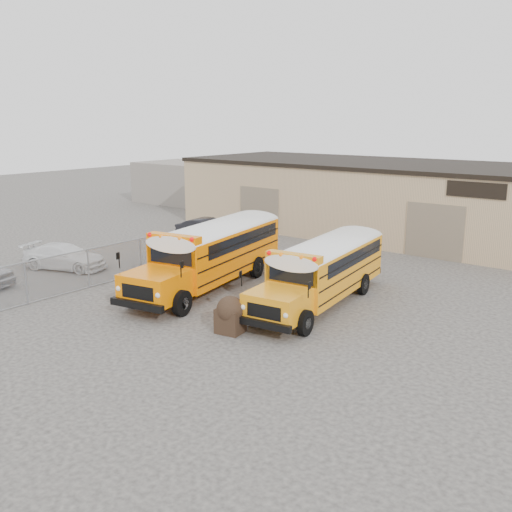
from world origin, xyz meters
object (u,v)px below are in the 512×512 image
Objects in this scene: car_dark at (209,230)px; school_bus_right at (370,242)px; school_bus_left at (271,227)px; car_white at (65,257)px; tarp_bundle at (230,314)px.

school_bus_right is at bearing -99.51° from car_dark.
car_dark is at bearing 170.40° from school_bus_left.
car_white is 9.47m from car_dark.
school_bus_left reaches higher than school_bus_right.
tarp_bundle is (5.66, -9.96, -1.00)m from school_bus_left.
car_white is (-12.43, -8.94, -0.90)m from school_bus_right.
school_bus_left is 11.50m from tarp_bundle.
school_bus_left is 5.68m from car_dark.
car_dark is (-5.51, 0.93, -0.98)m from school_bus_left.
school_bus_left reaches higher than tarp_bundle.
school_bus_left is 5.72m from school_bus_right.
car_dark is (-11.18, 10.89, 0.01)m from tarp_bundle.
school_bus_right is 11.25m from car_dark.
school_bus_right is at bearing 89.79° from tarp_bundle.
school_bus_left is at bearing -106.83° from car_dark.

